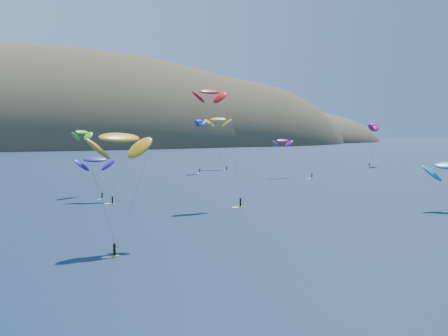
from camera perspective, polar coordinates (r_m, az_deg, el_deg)
name	(u,v)px	position (r m, az deg, el deg)	size (l,w,h in m)	color
island	(56,156)	(616.40, -15.13, 1.04)	(730.00, 300.00, 210.00)	#3D3526
kitesurfer_2	(119,138)	(94.89, -9.56, 2.74)	(11.41, 10.91, 19.46)	#C3F11A
kitesurfer_3	(82,132)	(168.85, -12.84, 3.21)	(7.91, 15.65, 18.72)	#C3F11A
kitesurfer_4	(200,121)	(243.55, -2.19, 4.32)	(8.29, 8.00, 22.47)	#C3F11A
kitesurfer_6	(283,141)	(222.52, 5.39, 2.50)	(10.95, 11.30, 15.18)	#C3F11A
kitesurfer_8	(374,124)	(291.71, 13.52, 3.90)	(12.66, 10.93, 21.93)	#C3F11A
kitesurfer_9	(209,92)	(141.31, -1.35, 6.96)	(11.01, 7.56, 28.33)	#C3F11A
kitesurfer_10	(95,159)	(154.44, -11.71, 0.77)	(9.83, 10.90, 12.70)	#C3F11A
kitesurfer_11	(218,119)	(265.55, -0.55, 4.47)	(11.74, 16.67, 24.09)	#C3F11A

